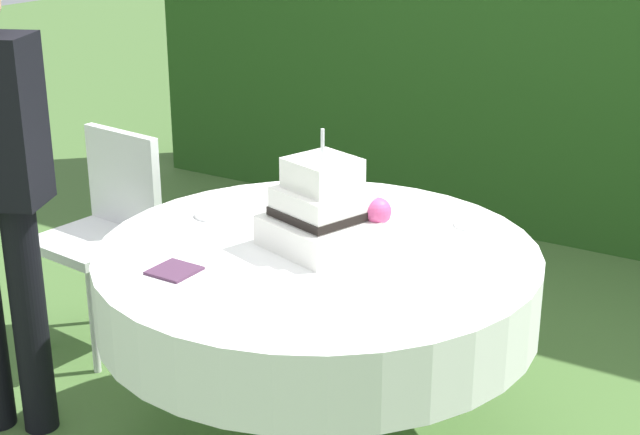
# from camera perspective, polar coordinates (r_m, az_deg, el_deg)

# --- Properties ---
(cake_table) EXTENTS (1.41, 1.41, 0.75)m
(cake_table) POSITION_cam_1_polar(r_m,az_deg,el_deg) (3.02, -0.14, -3.98)
(cake_table) COLOR #4C4C51
(cake_table) RESTS_ON ground_plane
(wedding_cake) EXTENTS (0.40, 0.39, 0.38)m
(wedding_cake) POSITION_cam_1_polar(r_m,az_deg,el_deg) (2.96, 0.26, 0.35)
(wedding_cake) COLOR white
(wedding_cake) RESTS_ON cake_table
(serving_plate_near) EXTENTS (0.11, 0.11, 0.01)m
(serving_plate_near) POSITION_cam_1_polar(r_m,az_deg,el_deg) (3.20, 9.15, -0.41)
(serving_plate_near) COLOR white
(serving_plate_near) RESTS_ON cake_table
(serving_plate_far) EXTENTS (0.13, 0.13, 0.01)m
(serving_plate_far) POSITION_cam_1_polar(r_m,az_deg,el_deg) (3.27, -6.50, 0.18)
(serving_plate_far) COLOR white
(serving_plate_far) RESTS_ON cake_table
(napkin_stack) EXTENTS (0.13, 0.13, 0.01)m
(napkin_stack) POSITION_cam_1_polar(r_m,az_deg,el_deg) (2.84, -8.83, -3.20)
(napkin_stack) COLOR #4C2D47
(napkin_stack) RESTS_ON cake_table
(garden_chair) EXTENTS (0.44, 0.44, 0.89)m
(garden_chair) POSITION_cam_1_polar(r_m,az_deg,el_deg) (3.92, -12.78, -0.12)
(garden_chair) COLOR white
(garden_chair) RESTS_ON ground_plane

